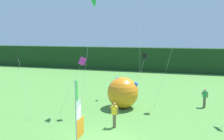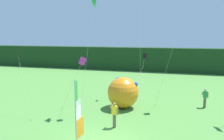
{
  "view_description": "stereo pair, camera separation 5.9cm",
  "coord_description": "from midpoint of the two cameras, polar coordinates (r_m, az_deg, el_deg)",
  "views": [
    {
      "loc": [
        4.16,
        -12.2,
        6.24
      ],
      "look_at": [
        -0.06,
        2.48,
        3.95
      ],
      "focal_mm": 37.49,
      "sensor_mm": 36.0,
      "label": 1
    },
    {
      "loc": [
        4.22,
        -12.18,
        6.24
      ],
      "look_at": [
        -0.06,
        2.48,
        3.95
      ],
      "focal_mm": 37.49,
      "sensor_mm": 36.0,
      "label": 2
    }
  ],
  "objects": [
    {
      "name": "person_near_banner",
      "position": [
        16.07,
        0.7,
        -10.75
      ],
      "size": [
        0.55,
        0.48,
        1.75
      ],
      "color": "brown",
      "rests_on": "ground"
    },
    {
      "name": "kite_green_delta_4",
      "position": [
        18.87,
        -4.48,
        16.39
      ],
      "size": [
        0.87,
        2.56,
        9.33
      ],
      "color": "brown",
      "rests_on": "ground"
    },
    {
      "name": "person_mid_field",
      "position": [
        21.88,
        21.8,
        -6.22
      ],
      "size": [
        0.55,
        0.48,
        1.69
      ],
      "color": "brown",
      "rests_on": "ground"
    },
    {
      "name": "kite_magenta_box_3",
      "position": [
        17.8,
        -7.13,
        2.11
      ],
      "size": [
        2.88,
        1.54,
        4.64
      ],
      "color": "brown",
      "rests_on": "ground"
    },
    {
      "name": "inflatable_balloon",
      "position": [
        20.18,
        2.8,
        -5.52
      ],
      "size": [
        2.68,
        2.68,
        2.68
      ],
      "color": "orange",
      "rests_on": "ground"
    },
    {
      "name": "kite_black_box_1",
      "position": [
        27.03,
        8.19,
        3.35
      ],
      "size": [
        0.7,
        4.11,
        4.21
      ],
      "color": "brown",
      "rests_on": "ground"
    },
    {
      "name": "banner_flag",
      "position": [
        12.79,
        -8.13,
        -11.34
      ],
      "size": [
        0.06,
        1.03,
        3.99
      ],
      "color": "#B7B7BC",
      "rests_on": "ground"
    },
    {
      "name": "distant_treeline",
      "position": [
        41.37,
        10.39,
        2.54
      ],
      "size": [
        80.0,
        2.4,
        4.08
      ],
      "primitive_type": "cube",
      "color": "#193819",
      "rests_on": "ground"
    },
    {
      "name": "kite_black_diamond_0",
      "position": [
        20.21,
        -21.74,
        2.41
      ],
      "size": [
        2.49,
        2.02,
        4.94
      ],
      "color": "brown",
      "rests_on": "ground"
    }
  ]
}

